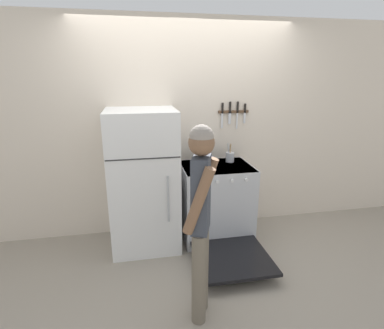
# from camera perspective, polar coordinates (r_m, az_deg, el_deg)

# --- Properties ---
(ground_plane) EXTENTS (14.00, 14.00, 0.00)m
(ground_plane) POSITION_cam_1_polar(r_m,az_deg,el_deg) (4.05, -1.01, -11.39)
(ground_plane) COLOR gray
(wall_back) EXTENTS (10.00, 0.06, 2.55)m
(wall_back) POSITION_cam_1_polar(r_m,az_deg,el_deg) (3.65, -1.19, 6.75)
(wall_back) COLOR beige
(wall_back) RESTS_ON ground_plane
(refrigerator) EXTENTS (0.74, 0.71, 1.56)m
(refrigerator) POSITION_cam_1_polar(r_m,az_deg,el_deg) (3.37, -9.17, -3.02)
(refrigerator) COLOR white
(refrigerator) RESTS_ON ground_plane
(stove_range) EXTENTS (0.81, 1.35, 0.90)m
(stove_range) POSITION_cam_1_polar(r_m,az_deg,el_deg) (3.60, 4.70, -7.32)
(stove_range) COLOR silver
(stove_range) RESTS_ON ground_plane
(dutch_oven_pot) EXTENTS (0.26, 0.22, 0.17)m
(dutch_oven_pot) POSITION_cam_1_polar(r_m,az_deg,el_deg) (3.29, 2.29, 0.16)
(dutch_oven_pot) COLOR #1E4C9E
(dutch_oven_pot) RESTS_ON stove_range
(tea_kettle) EXTENTS (0.23, 0.18, 0.22)m
(tea_kettle) POSITION_cam_1_polar(r_m,az_deg,el_deg) (3.54, 1.57, 1.17)
(tea_kettle) COLOR black
(tea_kettle) RESTS_ON stove_range
(utensil_jar) EXTENTS (0.10, 0.10, 0.23)m
(utensil_jar) POSITION_cam_1_polar(r_m,az_deg,el_deg) (3.64, 7.23, 1.46)
(utensil_jar) COLOR #B7BABF
(utensil_jar) RESTS_ON stove_range
(person) EXTENTS (0.33, 0.38, 1.59)m
(person) POSITION_cam_1_polar(r_m,az_deg,el_deg) (2.27, 1.69, -9.56)
(person) COLOR #6B6051
(person) RESTS_ON ground_plane
(wall_knife_strip) EXTENTS (0.38, 0.03, 0.33)m
(wall_knife_strip) POSITION_cam_1_polar(r_m,az_deg,el_deg) (3.72, 7.88, 10.05)
(wall_knife_strip) COLOR brown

